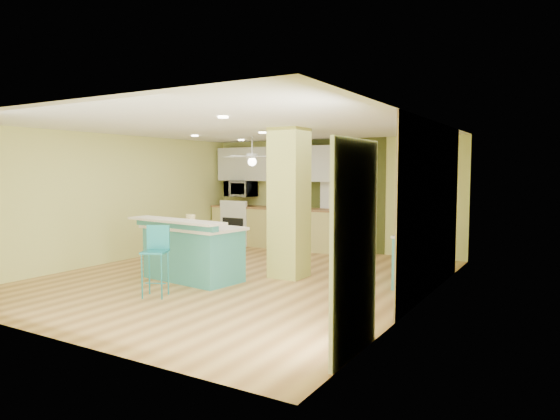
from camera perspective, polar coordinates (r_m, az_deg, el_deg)
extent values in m
cube|color=#9E6C37|center=(8.45, -4.52, -7.79)|extent=(6.00, 7.00, 0.01)
cube|color=white|center=(8.29, -4.63, 9.43)|extent=(6.00, 7.00, 0.01)
cube|color=#DCDF77|center=(11.31, 5.73, 1.75)|extent=(6.00, 0.01, 2.50)
cube|color=#DCDF77|center=(5.79, -25.04, -1.31)|extent=(6.00, 0.01, 2.50)
cube|color=#DCDF77|center=(10.30, -18.36, 1.27)|extent=(0.01, 7.00, 2.50)
cube|color=#DCDF77|center=(6.99, 15.97, -0.13)|extent=(0.01, 7.00, 2.50)
cube|color=#866B4C|center=(7.57, 17.01, 0.20)|extent=(0.02, 3.40, 2.50)
cube|color=#40471C|center=(11.22, 6.62, 1.71)|extent=(2.20, 0.02, 2.50)
cube|color=white|center=(11.21, 6.55, 0.43)|extent=(0.82, 0.05, 2.00)
cube|color=white|center=(4.85, 8.56, -4.37)|extent=(0.04, 1.08, 2.10)
cube|color=#BDC058|center=(8.35, 1.05, 0.78)|extent=(0.55, 0.55, 2.50)
cube|color=#D1C56D|center=(11.72, -0.71, -2.06)|extent=(3.20, 0.60, 0.90)
cube|color=brown|center=(11.68, -0.71, 0.23)|extent=(3.25, 0.63, 0.04)
cube|color=white|center=(12.24, -4.51, -1.79)|extent=(0.76, 0.64, 0.90)
cube|color=black|center=(11.98, -5.42, -2.08)|extent=(0.59, 0.02, 0.50)
cube|color=white|center=(11.95, -5.35, 0.65)|extent=(0.76, 0.06, 0.18)
cube|color=silver|center=(11.75, -0.41, 5.28)|extent=(3.20, 0.34, 0.80)
imported|color=silver|center=(12.18, -4.54, 2.42)|extent=(0.70, 0.48, 0.39)
cylinder|color=white|center=(10.54, -3.21, 7.27)|extent=(0.03, 0.03, 0.40)
cylinder|color=white|center=(10.53, -3.21, 6.18)|extent=(0.24, 0.24, 0.10)
sphere|color=white|center=(10.53, -3.20, 5.53)|extent=(0.18, 0.18, 0.18)
cylinder|color=silver|center=(7.79, 15.00, 7.28)|extent=(0.01, 0.01, 0.62)
sphere|color=white|center=(7.79, 14.95, 5.00)|extent=(0.14, 0.14, 0.14)
cube|color=brown|center=(7.76, 17.24, 2.51)|extent=(0.03, 0.90, 0.70)
cube|color=teal|center=(8.35, -9.87, -5.01)|extent=(1.68, 0.99, 0.84)
cube|color=#EEE3CE|center=(8.29, -9.91, -1.97)|extent=(1.78, 1.09, 0.05)
cube|color=teal|center=(8.04, -11.89, -1.60)|extent=(1.80, 0.35, 0.12)
cube|color=#EEE3CE|center=(8.03, -11.90, -1.20)|extent=(1.95, 0.63, 0.04)
cylinder|color=teal|center=(7.28, -15.50, -7.35)|extent=(0.02, 0.02, 0.63)
cylinder|color=teal|center=(7.19, -13.39, -7.47)|extent=(0.02, 0.02, 0.63)
cylinder|color=teal|center=(7.54, -14.71, -6.93)|extent=(0.02, 0.02, 0.63)
cylinder|color=teal|center=(7.45, -12.67, -7.04)|extent=(0.02, 0.02, 0.63)
cube|color=teal|center=(7.30, -14.12, -4.66)|extent=(0.44, 0.44, 0.03)
cube|color=teal|center=(7.42, -13.75, -3.04)|extent=(0.31, 0.16, 0.35)
cube|color=teal|center=(8.19, 15.67, -5.50)|extent=(0.51, 1.22, 0.79)
cube|color=silver|center=(8.13, 15.73, -2.65)|extent=(0.54, 1.28, 0.03)
imported|color=#3D2319|center=(11.43, 0.48, 0.40)|extent=(0.33, 0.33, 0.06)
cylinder|color=yellow|center=(8.42, -10.17, -1.12)|extent=(0.16, 0.16, 0.18)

